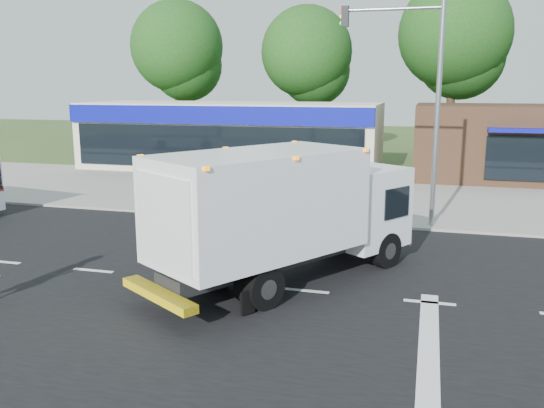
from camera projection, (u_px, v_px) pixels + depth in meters
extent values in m
plane|color=#385123|center=(305.00, 291.00, 14.37)|extent=(120.00, 120.00, 0.00)
cube|color=black|center=(305.00, 291.00, 14.37)|extent=(60.00, 14.00, 0.02)
cube|color=gray|center=(350.00, 217.00, 22.10)|extent=(60.00, 2.40, 0.12)
cube|color=gray|center=(367.00, 192.00, 27.58)|extent=(60.00, 9.00, 0.02)
cube|color=silver|center=(2.00, 262.00, 16.70)|extent=(1.20, 0.15, 0.01)
cube|color=silver|center=(93.00, 270.00, 15.92)|extent=(1.20, 0.15, 0.01)
cube|color=silver|center=(194.00, 280.00, 15.14)|extent=(1.20, 0.15, 0.01)
cube|color=silver|center=(305.00, 291.00, 14.37)|extent=(1.20, 0.15, 0.01)
cube|color=silver|center=(430.00, 302.00, 13.59)|extent=(1.20, 0.15, 0.01)
cube|color=silver|center=(429.00, 360.00, 10.76)|extent=(0.40, 7.00, 0.01)
cube|color=black|center=(259.00, 261.00, 14.34)|extent=(3.78, 5.04, 0.37)
cube|color=white|center=(358.00, 205.00, 16.61)|extent=(3.07, 3.03, 2.23)
cube|color=black|center=(380.00, 194.00, 17.23)|extent=(1.78, 1.23, 0.96)
cube|color=white|center=(259.00, 203.00, 14.04)|extent=(5.03, 5.85, 2.50)
cube|color=silver|center=(163.00, 222.00, 12.30)|extent=(1.82, 1.21, 2.02)
cube|color=yellow|center=(159.00, 295.00, 12.50)|extent=(2.34, 1.70, 0.19)
cube|color=orange|center=(258.00, 153.00, 13.79)|extent=(4.95, 5.69, 0.09)
cylinder|color=black|center=(333.00, 236.00, 17.62)|extent=(0.82, 1.03, 1.02)
cylinder|color=black|center=(386.00, 250.00, 16.14)|extent=(0.82, 1.03, 1.02)
cylinder|color=black|center=(210.00, 266.00, 14.68)|extent=(0.82, 1.03, 1.02)
cylinder|color=black|center=(264.00, 288.00, 13.13)|extent=(0.82, 1.03, 1.02)
cube|color=beige|center=(231.00, 136.00, 35.18)|extent=(18.00, 6.00, 4.00)
cube|color=#080E9A|center=(212.00, 115.00, 32.01)|extent=(18.00, 0.30, 1.00)
cube|color=black|center=(213.00, 147.00, 32.38)|extent=(17.00, 0.12, 2.40)
cube|color=#382316|center=(511.00, 143.00, 31.03)|extent=(10.00, 6.00, 4.00)
cube|color=#080E9A|center=(520.00, 130.00, 27.92)|extent=(3.00, 1.20, 0.20)
cube|color=black|center=(518.00, 159.00, 28.25)|extent=(3.00, 0.12, 2.20)
cylinder|color=gray|center=(437.00, 116.00, 19.95)|extent=(0.18, 0.18, 8.00)
cylinder|color=gray|center=(392.00, 9.00, 19.66)|extent=(3.40, 0.12, 0.12)
cube|color=black|center=(345.00, 16.00, 20.12)|extent=(0.25, 0.25, 0.70)
cylinder|color=#332114|center=(179.00, 103.00, 44.21)|extent=(0.56, 0.56, 7.35)
sphere|color=#144818|center=(177.00, 47.00, 43.35)|extent=(6.93, 6.93, 6.93)
sphere|color=#144818|center=(186.00, 65.00, 43.97)|extent=(5.46, 5.46, 5.46)
cylinder|color=#332114|center=(306.00, 108.00, 41.66)|extent=(0.56, 0.56, 6.86)
sphere|color=#144818|center=(307.00, 52.00, 40.86)|extent=(6.47, 6.47, 6.47)
sphere|color=#144818|center=(315.00, 70.00, 41.47)|extent=(5.10, 5.10, 5.10)
cylinder|color=#332114|center=(451.00, 102.00, 38.97)|extent=(0.56, 0.56, 7.84)
sphere|color=#144818|center=(455.00, 33.00, 38.05)|extent=(7.39, 7.39, 7.39)
sphere|color=#144818|center=(461.00, 56.00, 38.69)|extent=(5.82, 5.82, 5.82)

